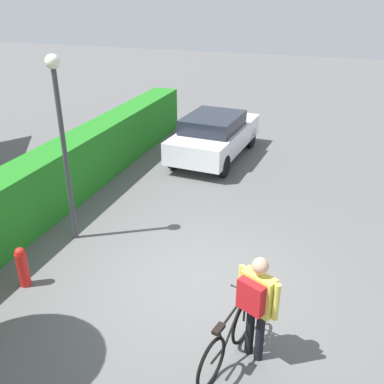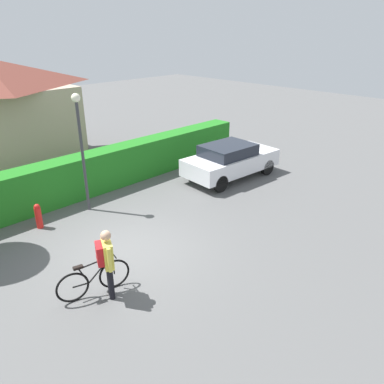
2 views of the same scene
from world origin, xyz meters
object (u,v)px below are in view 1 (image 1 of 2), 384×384
Objects in this scene: person_rider at (256,300)px; bicycle at (229,339)px; street_lamp at (61,126)px; fire_hydrant at (23,266)px; parked_car_near at (215,135)px.

bicycle is at bearing 120.50° from person_rider.
street_lamp is (2.10, 4.40, 1.50)m from person_rider.
parked_car_near is at bearing -11.03° from fire_hydrant.
parked_car_near is 2.42× the size of person_rider.
street_lamp is at bearing 165.23° from parked_car_near.
parked_car_near is at bearing -14.77° from street_lamp.
person_rider reaches higher than bicycle.
street_lamp reaches higher than parked_car_near.
parked_car_near is 6.20m from street_lamp.
bicycle is at bearing -97.42° from fire_hydrant.
bicycle is 0.44× the size of street_lamp.
person_rider is at bearing -94.36° from fire_hydrant.
street_lamp is 4.85× the size of fire_hydrant.
person_rider is 4.41m from fire_hydrant.
street_lamp is 2.78m from fire_hydrant.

